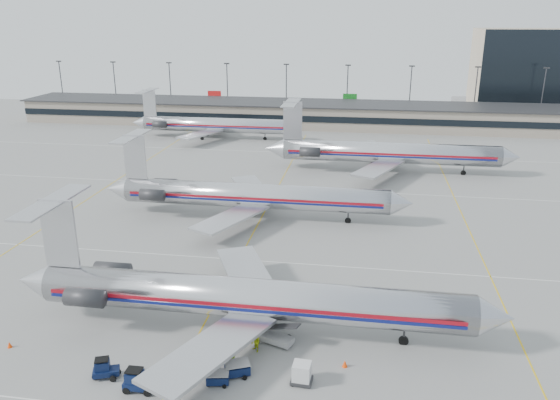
% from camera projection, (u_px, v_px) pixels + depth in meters
% --- Properties ---
extents(ground, '(260.00, 260.00, 0.00)m').
position_uv_depth(ground, '(218.00, 299.00, 58.47)').
color(ground, gray).
rests_on(ground, ground).
extents(apron_markings, '(160.00, 0.15, 0.02)m').
position_uv_depth(apron_markings, '(239.00, 260.00, 67.82)').
color(apron_markings, silver).
rests_on(apron_markings, ground).
extents(terminal, '(162.00, 17.00, 6.25)m').
position_uv_depth(terminal, '(311.00, 114.00, 149.07)').
color(terminal, gray).
rests_on(terminal, ground).
extents(light_mast_row, '(163.60, 0.40, 15.28)m').
position_uv_depth(light_mast_row, '(317.00, 87.00, 160.44)').
color(light_mast_row, '#38383D').
rests_on(light_mast_row, ground).
extents(distant_building, '(30.00, 20.00, 25.00)m').
position_uv_depth(distant_building, '(526.00, 72.00, 164.99)').
color(distant_building, tan).
rests_on(distant_building, ground).
extents(jet_foreground, '(47.64, 28.05, 12.47)m').
position_uv_depth(jet_foreground, '(241.00, 297.00, 51.52)').
color(jet_foreground, silver).
rests_on(jet_foreground, ground).
extents(jet_second_row, '(46.26, 27.24, 12.11)m').
position_uv_depth(jet_second_row, '(248.00, 195.00, 80.87)').
color(jet_second_row, silver).
rests_on(jet_second_row, ground).
extents(jet_third_row, '(48.22, 29.66, 13.19)m').
position_uv_depth(jet_third_row, '(384.00, 152.00, 104.76)').
color(jet_third_row, silver).
rests_on(jet_third_row, ground).
extents(jet_back_row, '(42.44, 26.11, 11.61)m').
position_uv_depth(jet_back_row, '(212.00, 125.00, 133.46)').
color(jet_back_row, silver).
rests_on(jet_back_row, ground).
extents(tug_left, '(2.39, 1.77, 1.75)m').
position_uv_depth(tug_left, '(105.00, 369.00, 45.60)').
color(tug_left, '#0A1538').
rests_on(tug_left, ground).
extents(tug_center, '(2.44, 1.30, 1.98)m').
position_uv_depth(tug_center, '(137.00, 381.00, 43.93)').
color(tug_center, '#0A1538').
rests_on(tug_center, ground).
extents(cart_inner, '(2.01, 1.54, 1.04)m').
position_uv_depth(cart_inner, '(218.00, 378.00, 44.90)').
color(cart_inner, '#0A1538').
rests_on(cart_inner, ground).
extents(cart_outer, '(2.43, 2.09, 1.16)m').
position_uv_depth(cart_outer, '(237.00, 368.00, 45.96)').
color(cart_outer, '#0A1538').
rests_on(cart_outer, ground).
extents(uld_container, '(1.83, 1.56, 1.84)m').
position_uv_depth(uld_container, '(302.00, 373.00, 44.84)').
color(uld_container, '#2D2D30').
rests_on(uld_container, ground).
extents(belt_loader, '(4.73, 2.67, 2.42)m').
position_uv_depth(belt_loader, '(274.00, 336.00, 50.52)').
color(belt_loader, gray).
rests_on(belt_loader, ground).
extents(ramp_worker_near, '(0.61, 0.66, 1.52)m').
position_uv_depth(ramp_worker_near, '(233.00, 355.00, 47.59)').
color(ramp_worker_near, '#AAF016').
rests_on(ramp_worker_near, ground).
extents(ramp_worker_far, '(1.16, 1.14, 1.88)m').
position_uv_depth(ramp_worker_far, '(256.00, 342.00, 49.08)').
color(ramp_worker_far, '#ACC212').
rests_on(ramp_worker_far, ground).
extents(cone_right, '(0.50, 0.50, 0.64)m').
position_uv_depth(cone_right, '(345.00, 364.00, 47.09)').
color(cone_right, '#FF4308').
rests_on(cone_right, ground).
extents(cone_left, '(0.45, 0.45, 0.58)m').
position_uv_depth(cone_left, '(9.00, 345.00, 49.85)').
color(cone_left, '#FF4308').
rests_on(cone_left, ground).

